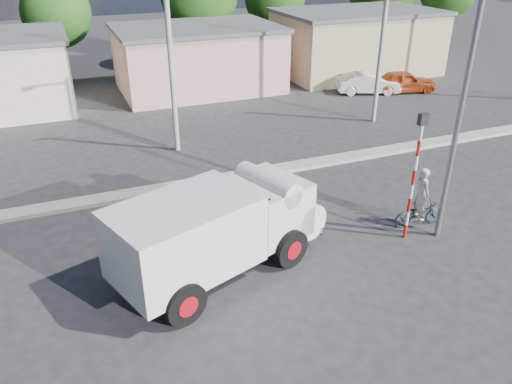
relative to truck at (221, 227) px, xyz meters
name	(u,v)px	position (x,y,z in m)	size (l,w,h in m)	color
ground_plane	(346,285)	(3.09, -2.05, -1.52)	(120.00, 120.00, 0.00)	#2A2A2C
median	(247,175)	(3.09, 5.95, -1.44)	(40.00, 0.80, 0.16)	#99968E
truck	(221,227)	(0.00, 0.00, 0.00)	(7.04, 4.47, 2.74)	black
bicycle	(418,214)	(7.18, -0.07, -1.05)	(0.62, 1.79, 0.94)	black
cyclist	(421,202)	(7.18, -0.07, -0.57)	(0.69, 0.45, 1.90)	silver
car_cream	(368,83)	(14.84, 14.75, -0.86)	(1.40, 4.01, 1.32)	beige
car_red	(404,81)	(17.20, 14.14, -0.82)	(1.64, 4.07, 1.39)	#A13A14
traffic_pole	(415,167)	(6.29, -0.55, 1.08)	(0.28, 0.18, 4.36)	red
streetlight	(460,93)	(7.22, -0.85, 3.44)	(2.34, 0.22, 9.00)	slate
building_row	(184,57)	(4.18, 19.95, 0.62)	(37.80, 7.30, 4.44)	beige
utility_poles	(280,55)	(6.34, 9.95, 2.55)	(35.40, 0.24, 8.00)	#99968E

